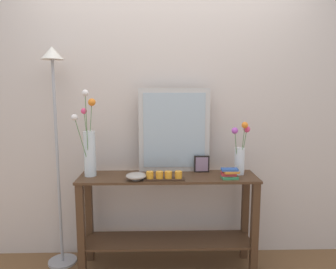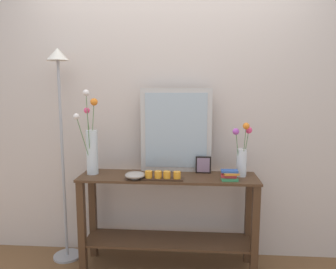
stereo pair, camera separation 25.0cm
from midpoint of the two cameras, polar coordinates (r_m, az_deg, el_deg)
name	(u,v)px [view 2 (the right image)]	position (r m, az deg, el deg)	size (l,w,h in m)	color
ground_plane	(168,268)	(2.90, 2.69, -23.05)	(7.00, 6.00, 0.02)	brown
wall_back	(171,106)	(2.78, 3.06, 5.25)	(6.40, 0.08, 2.70)	beige
console_table	(168,211)	(2.67, 2.76, -13.79)	(1.44, 0.36, 0.80)	#472D1C
mirror_leaning	(176,130)	(2.65, 4.17, 0.73)	(0.60, 0.03, 0.71)	#B7B2AD
tall_vase_left	(91,145)	(2.62, -11.07, -1.99)	(0.17, 0.21, 0.69)	silver
vase_right	(242,155)	(2.61, 15.94, -3.68)	(0.15, 0.14, 0.44)	silver
candle_tray	(163,176)	(2.46, 1.99, -7.57)	(0.32, 0.09, 0.07)	#382316
picture_frame_small	(203,165)	(2.66, 9.10, -5.49)	(0.13, 0.01, 0.14)	black
decorative_bowl	(135,175)	(2.48, -3.10, -7.38)	(0.16, 0.16, 0.06)	#9E9389
book_stack	(230,175)	(2.52, 13.92, -7.22)	(0.14, 0.10, 0.08)	#388E56
floor_lamp	(61,120)	(2.76, -16.42, 2.47)	(0.24, 0.24, 1.83)	#9E9EA3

